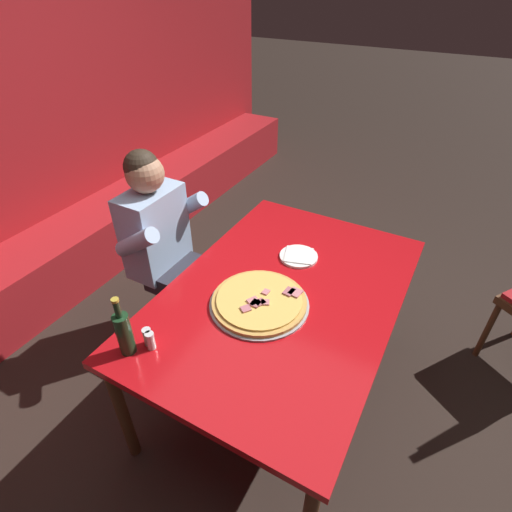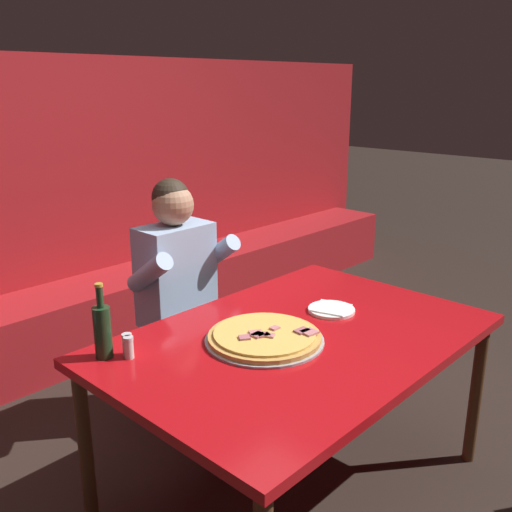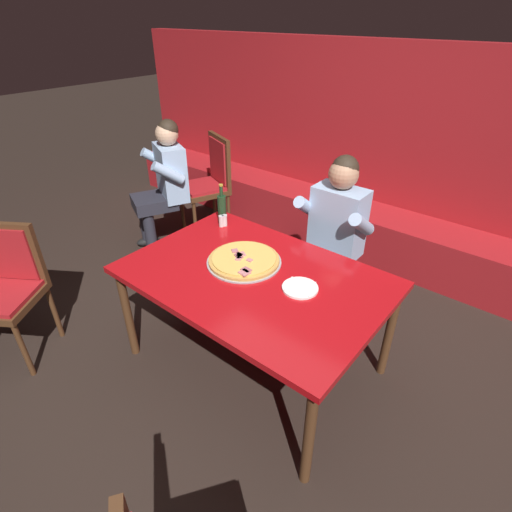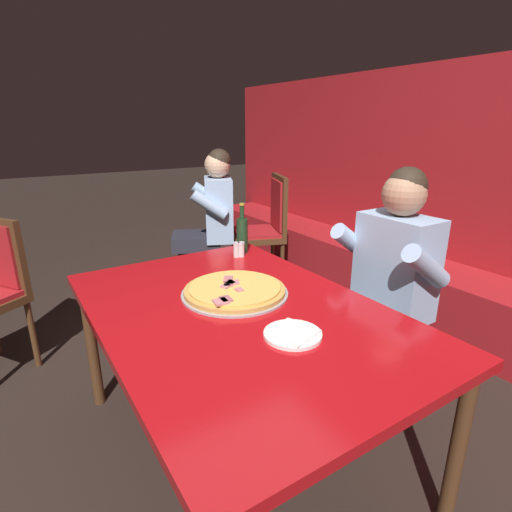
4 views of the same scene
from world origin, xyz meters
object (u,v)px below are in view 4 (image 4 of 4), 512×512
Objects in this scene: pizza at (235,290)px; dining_chair_near_left at (266,224)px; plate_white_paper at (293,334)px; shaker_parmesan at (236,250)px; shaker_oregano at (241,250)px; diner_standing_companion at (209,218)px; main_dining_table at (238,322)px; beer_bottle at (242,234)px; diner_seated_blue_shirt at (383,283)px.

pizza is 0.46× the size of dining_chair_near_left.
dining_chair_near_left is (-1.89, 1.16, -0.14)m from plate_white_paper.
shaker_oregano is (0.01, 0.03, 0.00)m from shaker_parmesan.
diner_standing_companion is (-1.58, 0.65, -0.05)m from pizza.
pizza reaches higher than plate_white_paper.
shaker_oregano is 1.19m from diner_standing_companion.
diner_standing_companion reaches higher than plate_white_paper.
dining_chair_near_left is at bearing 138.62° from shaker_parmesan.
main_dining_table is 1.51× the size of dining_chair_near_left.
main_dining_table is at bearing -22.53° from diner_standing_companion.
diner_standing_companion reaches higher than pizza.
shaker_parmesan is 0.08× the size of dining_chair_near_left.
plate_white_paper is at bearing -20.59° from beer_bottle.
shaker_parmesan reaches higher than main_dining_table.
main_dining_table is 1.23× the size of diner_seated_blue_shirt.
beer_bottle is 0.23× the size of diner_seated_blue_shirt.
dining_chair_near_left is (-1.66, 0.42, -0.10)m from diner_seated_blue_shirt.
diner_seated_blue_shirt reaches higher than shaker_parmesan.
diner_seated_blue_shirt is at bearing -14.18° from dining_chair_near_left.
plate_white_paper is at bearing -17.58° from shaker_parmesan.
plate_white_paper is 2.12m from diner_standing_companion.
beer_bottle is 1.26m from dining_chair_near_left.
diner_seated_blue_shirt is 1.72m from dining_chair_near_left.
dining_chair_near_left is at bearing 76.06° from diner_standing_companion.
main_dining_table is 3.31× the size of pizza.
pizza is 1.86m from dining_chair_near_left.
pizza is 5.52× the size of shaker_oregano.
diner_standing_companion reaches higher than shaker_oregano.
diner_seated_blue_shirt is at bearing 84.47° from main_dining_table.
main_dining_table is 1.23× the size of diner_standing_companion.
shaker_parmesan is 0.07× the size of diner_standing_companion.
diner_standing_companion is (-2.01, 0.66, -0.04)m from plate_white_paper.
plate_white_paper is at bearing -18.14° from diner_standing_companion.
main_dining_table is 0.80m from diner_seated_blue_shirt.
beer_bottle is at bearing -151.93° from diner_seated_blue_shirt.
shaker_oregano is at bearing 148.21° from main_dining_table.
diner_standing_companion is at bearing 161.86° from plate_white_paper.
beer_bottle is (-0.51, 0.34, 0.09)m from pizza.
diner_standing_companion is (-1.07, 0.30, -0.15)m from beer_bottle.
shaker_parmesan is 1.19m from diner_standing_companion.
plate_white_paper is 1.01m from beer_bottle.
diner_standing_companion is at bearing 157.47° from main_dining_table.
dining_chair_near_left is at bearing 139.40° from beer_bottle.
main_dining_table is 0.69m from shaker_oregano.
diner_seated_blue_shirt is 1.00× the size of diner_standing_companion.
beer_bottle reaches higher than plate_white_paper.
diner_standing_companion is (-1.12, 0.38, -0.08)m from shaker_parmesan.
dining_chair_near_left is 0.82× the size of diner_standing_companion.
main_dining_table is at bearing -24.38° from pizza.
shaker_oregano is 0.07× the size of diner_seated_blue_shirt.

